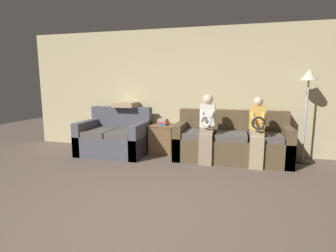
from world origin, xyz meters
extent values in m
plane|color=brown|center=(0.00, 0.00, 0.00)|extent=(14.00, 14.00, 0.00)
cube|color=#C6B789|center=(0.00, 3.26, 1.27)|extent=(7.19, 0.06, 2.55)
cube|color=brown|center=(0.96, 2.74, 0.22)|extent=(2.08, 0.87, 0.44)
cube|color=brown|center=(0.96, 3.07, 0.68)|extent=(2.08, 0.20, 0.48)
cube|color=brown|center=(0.00, 2.74, 0.34)|extent=(0.16, 0.87, 0.68)
cube|color=brown|center=(1.92, 2.74, 0.34)|extent=(0.16, 0.87, 0.68)
cube|color=#514C47|center=(0.38, 2.64, 0.49)|extent=(0.55, 0.63, 0.11)
cube|color=#514C47|center=(0.96, 2.64, 0.49)|extent=(0.55, 0.63, 0.11)
cube|color=#514C47|center=(1.55, 2.64, 0.49)|extent=(0.55, 0.63, 0.11)
cube|color=#4C4C56|center=(-1.37, 2.60, 0.20)|extent=(1.33, 0.97, 0.40)
cube|color=#4C4C56|center=(-1.37, 2.98, 0.67)|extent=(1.33, 0.20, 0.53)
cube|color=#4C4C56|center=(-1.95, 2.60, 0.33)|extent=(0.16, 0.97, 0.67)
cube|color=#4C4C56|center=(-0.78, 2.60, 0.33)|extent=(0.16, 0.97, 0.67)
cube|color=#514C47|center=(-1.62, 2.50, 0.46)|extent=(0.48, 0.73, 0.11)
cube|color=#514C47|center=(-1.11, 2.50, 0.46)|extent=(0.48, 0.73, 0.11)
cube|color=gray|center=(0.54, 2.31, 0.27)|extent=(0.23, 0.10, 0.55)
cube|color=gray|center=(0.54, 2.45, 0.60)|extent=(0.23, 0.28, 0.11)
cube|color=silver|center=(0.54, 2.52, 0.86)|extent=(0.27, 0.14, 0.41)
sphere|color=beige|center=(0.54, 2.52, 1.15)|extent=(0.19, 0.19, 0.19)
torus|color=silver|center=(0.54, 2.25, 0.80)|extent=(0.20, 0.04, 0.20)
cylinder|color=silver|center=(0.45, 2.38, 0.89)|extent=(0.11, 0.31, 0.23)
cylinder|color=silver|center=(0.62, 2.38, 0.89)|extent=(0.11, 0.31, 0.23)
cube|color=tan|center=(1.39, 2.31, 0.27)|extent=(0.22, 0.10, 0.55)
cube|color=tan|center=(1.39, 2.45, 0.60)|extent=(0.22, 0.28, 0.11)
cube|color=gold|center=(1.39, 2.52, 0.86)|extent=(0.26, 0.14, 0.40)
sphere|color=beige|center=(1.39, 2.52, 1.13)|extent=(0.16, 0.16, 0.16)
torus|color=black|center=(1.39, 2.25, 0.80)|extent=(0.22, 0.04, 0.22)
cylinder|color=gold|center=(1.30, 2.38, 0.89)|extent=(0.10, 0.31, 0.22)
cylinder|color=gold|center=(1.47, 2.38, 0.89)|extent=(0.10, 0.31, 0.22)
cube|color=brown|center=(-0.43, 2.95, 0.29)|extent=(0.48, 0.50, 0.59)
cube|color=brown|center=(-0.43, 2.95, 0.58)|extent=(0.50, 0.52, 0.02)
cube|color=#33569E|center=(-0.42, 2.96, 0.61)|extent=(0.16, 0.26, 0.04)
cube|color=#BC3833|center=(-0.42, 2.96, 0.64)|extent=(0.22, 0.24, 0.03)
cube|color=gray|center=(-0.43, 2.95, 0.68)|extent=(0.18, 0.23, 0.05)
cylinder|color=#2D2B28|center=(2.24, 2.93, 0.01)|extent=(0.26, 0.26, 0.02)
cylinder|color=#B7B7BC|center=(2.24, 2.93, 0.75)|extent=(0.03, 0.03, 1.46)
cone|color=beige|center=(2.24, 2.93, 1.58)|extent=(0.30, 0.30, 0.20)
cube|color=tan|center=(-1.26, 2.98, 0.99)|extent=(0.45, 0.45, 0.10)
camera|label=1|loc=(1.03, -2.20, 1.43)|focal=28.00mm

